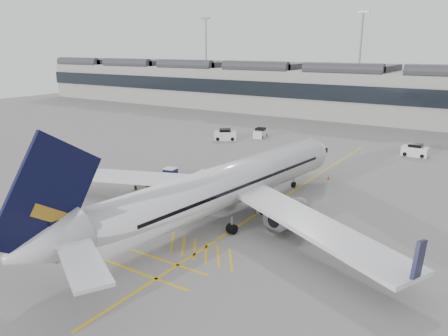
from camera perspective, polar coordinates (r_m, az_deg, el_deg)
The scene contains 18 objects.
ground at distance 47.93m, azimuth -7.89°, elevation -4.63°, with size 220.00×220.00×0.00m, color gray.
terminal at distance 110.31m, azimuth 17.45°, elevation 9.50°, with size 200.00×20.45×12.40m.
light_masts at distance 123.86m, azimuth 18.86°, elevation 13.85°, with size 113.00×0.60×25.45m.
apron_markings at distance 50.77m, azimuth 8.26°, elevation -3.47°, with size 0.25×60.00×0.01m, color gold.
airliner_main at distance 42.11m, azimuth -0.15°, elevation -2.48°, with size 39.34×43.21×11.51m.
belt_loader at distance 44.98m, azimuth 6.92°, elevation -5.15°, with size 5.18×2.81×2.05m.
baggage_cart_a at distance 48.19m, azimuth 0.93°, elevation -3.22°, with size 1.77×1.52×1.69m.
baggage_cart_b at distance 47.92m, azimuth -3.85°, elevation -3.13°, with size 2.39×2.20×2.05m.
baggage_cart_c at distance 52.62m, azimuth -2.38°, elevation -1.42°, with size 2.11×1.83×2.00m.
baggage_cart_d at distance 55.47m, azimuth -7.01°, elevation -0.80°, with size 1.76×1.51×1.70m.
ramp_agent_a at distance 47.25m, azimuth 1.55°, elevation -3.61°, with size 0.66×0.44×1.82m, color #E3520B.
ramp_agent_b at distance 49.66m, azimuth 1.76°, elevation -2.74°, with size 0.81×0.63×1.68m, color #E43D0C.
pushback_tug at distance 52.51m, azimuth -10.32°, elevation -2.26°, with size 2.55×1.81×1.32m.
safety_cone_nose at distance 57.65m, azimuth 13.48°, elevation -1.21°, with size 0.32×0.32×0.44m, color #F24C0A.
safety_cone_engine at distance 42.35m, azimuth 10.80°, elevation -7.15°, with size 0.38×0.38×0.53m, color #F24C0A.
service_van_left at distance 79.76m, azimuth 0.14°, elevation 4.34°, with size 4.44×3.87×2.06m.
service_van_mid at distance 82.29m, azimuth 4.80°, elevation 4.56°, with size 2.25×3.72×1.80m.
service_van_right at distance 74.02m, azimuth 23.68°, elevation 2.10°, with size 3.84×2.01×1.95m.
Camera 1 is at (29.76, -33.79, 16.40)m, focal length 35.00 mm.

